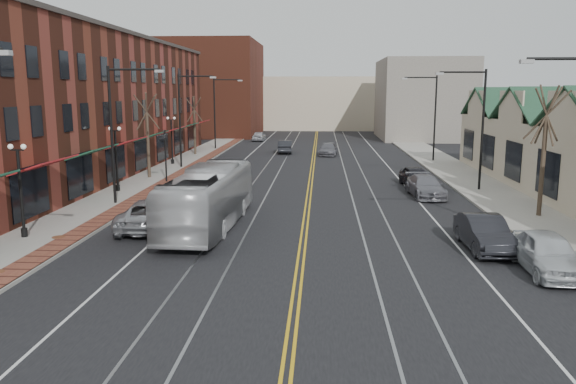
# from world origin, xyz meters

# --- Properties ---
(ground) EXTENTS (160.00, 160.00, 0.00)m
(ground) POSITION_xyz_m (0.00, 0.00, 0.00)
(ground) COLOR black
(ground) RESTS_ON ground
(sidewalk_left) EXTENTS (4.00, 120.00, 0.15)m
(sidewalk_left) POSITION_xyz_m (-12.00, 20.00, 0.07)
(sidewalk_left) COLOR gray
(sidewalk_left) RESTS_ON ground
(sidewalk_right) EXTENTS (4.00, 120.00, 0.15)m
(sidewalk_right) POSITION_xyz_m (12.00, 20.00, 0.07)
(sidewalk_right) COLOR gray
(sidewalk_right) RESTS_ON ground
(building_left) EXTENTS (10.00, 50.00, 11.00)m
(building_left) POSITION_xyz_m (-19.00, 27.00, 5.50)
(building_left) COLOR maroon
(building_left) RESTS_ON ground
(backdrop_left) EXTENTS (14.00, 18.00, 14.00)m
(backdrop_left) POSITION_xyz_m (-16.00, 70.00, 7.00)
(backdrop_left) COLOR maroon
(backdrop_left) RESTS_ON ground
(backdrop_mid) EXTENTS (22.00, 14.00, 9.00)m
(backdrop_mid) POSITION_xyz_m (0.00, 85.00, 4.50)
(backdrop_mid) COLOR beige
(backdrop_mid) RESTS_ON ground
(backdrop_right) EXTENTS (12.00, 16.00, 11.00)m
(backdrop_right) POSITION_xyz_m (15.00, 65.00, 5.50)
(backdrop_right) COLOR slate
(backdrop_right) RESTS_ON ground
(streetlight_l_1) EXTENTS (3.33, 0.25, 8.00)m
(streetlight_l_1) POSITION_xyz_m (-11.05, 16.00, 5.03)
(streetlight_l_1) COLOR black
(streetlight_l_1) RESTS_ON sidewalk_left
(streetlight_l_2) EXTENTS (3.33, 0.25, 8.00)m
(streetlight_l_2) POSITION_xyz_m (-11.05, 32.00, 5.03)
(streetlight_l_2) COLOR black
(streetlight_l_2) RESTS_ON sidewalk_left
(streetlight_l_3) EXTENTS (3.33, 0.25, 8.00)m
(streetlight_l_3) POSITION_xyz_m (-11.05, 48.00, 5.03)
(streetlight_l_3) COLOR black
(streetlight_l_3) RESTS_ON sidewalk_left
(streetlight_r_1) EXTENTS (3.33, 0.25, 8.00)m
(streetlight_r_1) POSITION_xyz_m (11.05, 22.00, 5.03)
(streetlight_r_1) COLOR black
(streetlight_r_1) RESTS_ON sidewalk_right
(streetlight_r_2) EXTENTS (3.33, 0.25, 8.00)m
(streetlight_r_2) POSITION_xyz_m (11.05, 38.00, 5.03)
(streetlight_r_2) COLOR black
(streetlight_r_2) RESTS_ON sidewalk_right
(lamppost_l_1) EXTENTS (0.84, 0.28, 4.27)m
(lamppost_l_1) POSITION_xyz_m (-12.80, 8.00, 2.20)
(lamppost_l_1) COLOR black
(lamppost_l_1) RESTS_ON sidewalk_left
(lamppost_l_2) EXTENTS (0.84, 0.28, 4.27)m
(lamppost_l_2) POSITION_xyz_m (-12.80, 20.00, 2.20)
(lamppost_l_2) COLOR black
(lamppost_l_2) RESTS_ON sidewalk_left
(lamppost_l_3) EXTENTS (0.84, 0.28, 4.27)m
(lamppost_l_3) POSITION_xyz_m (-12.80, 34.00, 2.20)
(lamppost_l_3) COLOR black
(lamppost_l_3) RESTS_ON sidewalk_left
(tree_left_near) EXTENTS (1.78, 1.37, 6.48)m
(tree_left_near) POSITION_xyz_m (-12.50, 26.00, 3.51)
(tree_left_near) COLOR #382B21
(tree_left_near) RESTS_ON sidewalk_left
(tree_left_far) EXTENTS (1.66, 1.28, 6.02)m
(tree_left_far) POSITION_xyz_m (-12.50, 42.00, 3.28)
(tree_left_far) COLOR #382B21
(tree_left_far) RESTS_ON sidewalk_left
(tree_right_mid) EXTENTS (1.90, 1.46, 6.93)m
(tree_right_mid) POSITION_xyz_m (12.50, 14.00, 3.75)
(tree_right_mid) COLOR #382B21
(tree_right_mid) RESTS_ON sidewalk_right
(manhole_far) EXTENTS (0.60, 0.60, 0.02)m
(manhole_far) POSITION_xyz_m (-11.20, 8.00, 0.16)
(manhole_far) COLOR #592D19
(manhole_far) RESTS_ON sidewalk_left
(traffic_signal) EXTENTS (0.18, 0.15, 3.80)m
(traffic_signal) POSITION_xyz_m (-10.60, 24.00, 2.35)
(traffic_signal) COLOR black
(traffic_signal) RESTS_ON sidewalk_left
(transit_bus) EXTENTS (3.02, 10.90, 3.01)m
(transit_bus) POSITION_xyz_m (-4.77, 10.76, 1.50)
(transit_bus) COLOR #BBBBBD
(transit_bus) RESTS_ON ground
(parked_suv) EXTENTS (2.67, 5.55, 1.52)m
(parked_suv) POSITION_xyz_m (-7.50, 10.36, 0.76)
(parked_suv) COLOR #A6A8AD
(parked_suv) RESTS_ON ground
(parked_car_a) EXTENTS (1.98, 4.61, 1.55)m
(parked_car_a) POSITION_xyz_m (9.30, 4.60, 0.78)
(parked_car_a) COLOR silver
(parked_car_a) RESTS_ON ground
(parked_car_b) EXTENTS (1.67, 4.54, 1.49)m
(parked_car_b) POSITION_xyz_m (7.80, 7.60, 0.74)
(parked_car_b) COLOR black
(parked_car_b) RESTS_ON ground
(parked_car_c) EXTENTS (2.24, 4.82, 1.36)m
(parked_car_c) POSITION_xyz_m (7.50, 19.81, 0.68)
(parked_car_c) COLOR slate
(parked_car_c) RESTS_ON ground
(parked_car_d) EXTENTS (2.13, 4.40, 1.45)m
(parked_car_d) POSITION_xyz_m (7.50, 23.65, 0.72)
(parked_car_d) COLOR black
(parked_car_d) RESTS_ON ground
(distant_car_left) EXTENTS (1.72, 4.33, 1.40)m
(distant_car_left) POSITION_xyz_m (-3.21, 44.79, 0.70)
(distant_car_left) COLOR #222328
(distant_car_left) RESTS_ON ground
(distant_car_right) EXTENTS (2.18, 4.56, 1.28)m
(distant_car_right) POSITION_xyz_m (1.50, 42.95, 0.64)
(distant_car_right) COLOR slate
(distant_car_right) RESTS_ON ground
(distant_car_far) EXTENTS (1.70, 3.94, 1.33)m
(distant_car_far) POSITION_xyz_m (-7.66, 59.26, 0.66)
(distant_car_far) COLOR #B8B9BF
(distant_car_far) RESTS_ON ground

